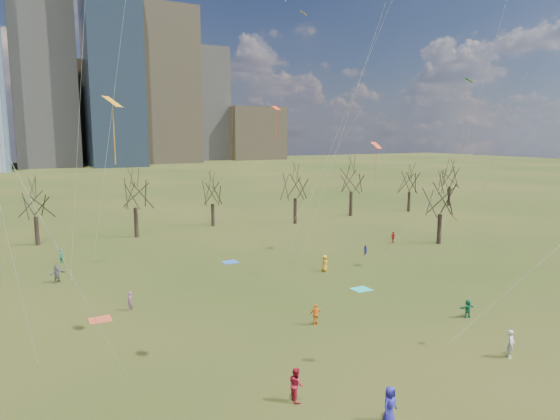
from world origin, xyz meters
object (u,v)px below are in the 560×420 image
blanket_teal (361,289)px  person_4 (316,314)px  person_0 (390,405)px  person_1 (511,344)px  blanket_navy (230,262)px  person_2 (296,384)px  blanket_crimson (100,320)px

blanket_teal → person_4: bearing=-147.3°
blanket_teal → person_0: size_ratio=0.87×
person_1 → person_4: size_ratio=1.13×
blanket_navy → person_1: size_ratio=0.89×
person_2 → person_4: bearing=-29.5°
person_4 → person_2: bearing=66.2°
person_0 → person_2: person_0 is taller
blanket_teal → blanket_crimson: (-21.81, 3.24, 0.00)m
blanket_crimson → person_0: bearing=-63.6°
blanket_teal → person_2: 19.89m
person_2 → person_4: 10.61m
blanket_crimson → person_4: (13.77, -8.41, 0.77)m
blanket_crimson → person_1: 28.56m
blanket_crimson → person_2: 18.36m
person_2 → person_4: person_2 is taller
blanket_navy → person_0: person_0 is taller
blanket_teal → person_1: (-0.21, -15.43, 0.88)m
person_4 → person_0: bearing=87.9°
person_2 → person_1: bearing=-89.3°
blanket_crimson → person_0: 23.10m
blanket_teal → person_4: (-8.04, -5.17, 0.77)m
blanket_crimson → person_1: size_ratio=0.89×
blanket_crimson → blanket_navy: bearing=36.6°
blanket_navy → blanket_crimson: same height
blanket_teal → blanket_navy: bearing=114.9°
blanket_navy → person_4: 19.69m
blanket_teal → blanket_navy: same height
blanket_crimson → person_2: (7.30, -16.82, 0.89)m
blanket_navy → person_2: 29.11m
blanket_crimson → person_0: (10.28, -20.67, 0.90)m
person_0 → person_2: 4.86m
person_4 → blanket_navy: bearing=-80.1°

